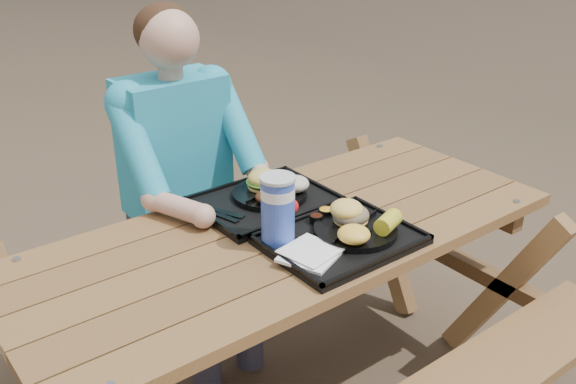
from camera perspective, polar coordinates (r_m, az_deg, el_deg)
picnic_table at (r=2.27m, az=-0.00°, el=-11.62°), size 1.80×1.49×0.75m
tray_near at (r=1.98m, az=4.72°, el=-4.33°), size 0.45×0.35×0.02m
tray_far at (r=2.21m, az=-2.10°, el=-0.93°), size 0.45×0.35×0.02m
plate_near at (r=2.00m, az=6.01°, el=-3.40°), size 0.26×0.26×0.02m
plate_far at (r=2.22m, az=-1.63°, el=-0.16°), size 0.26×0.26×0.02m
napkin_stack at (r=1.87m, az=1.93°, el=-5.57°), size 0.20×0.20×0.02m
soda_cup at (r=1.90m, az=-0.91°, el=-1.70°), size 0.10×0.10×0.20m
condiment_bbq at (r=2.05m, az=2.54°, el=-2.40°), size 0.04×0.04×0.03m
condiment_mustard at (r=2.08m, az=3.41°, el=-1.90°), size 0.05×0.05×0.03m
sandwich at (r=2.00m, az=5.64°, el=-1.19°), size 0.11×0.11×0.11m
mac_cheese at (r=1.91m, az=5.88°, el=-3.76°), size 0.10×0.10×0.05m
corn_cob at (r=1.98m, az=8.89°, el=-2.66°), size 0.12×0.12×0.06m
cutlery_far at (r=2.12m, az=-5.70°, el=-1.83°), size 0.09×0.15×0.01m
burger at (r=2.23m, az=-2.21°, el=1.57°), size 0.11×0.11×0.10m
baked_beans at (r=2.14m, az=-1.86°, el=-0.44°), size 0.08×0.08×0.04m
potato_salad at (r=2.21m, az=0.64°, el=0.73°), size 0.10×0.10×0.05m
diner at (r=2.52m, az=-9.50°, el=-0.86°), size 0.48×0.84×1.28m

